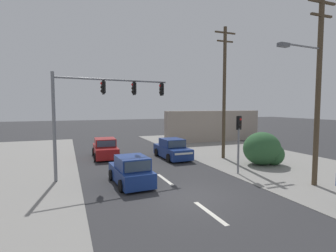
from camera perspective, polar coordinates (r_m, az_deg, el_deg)
name	(u,v)px	position (r m, az deg, el deg)	size (l,w,h in m)	color
ground_plane	(188,196)	(12.51, 4.30, -15.02)	(140.00, 140.00, 0.00)	#303033
lane_dash_near	(210,213)	(10.86, 9.09, -18.13)	(0.20, 2.40, 0.01)	silver
lane_dash_mid	(165,179)	(15.15, -0.70, -11.53)	(0.20, 2.40, 0.01)	silver
lane_dash_far	(141,162)	(19.77, -5.84, -7.77)	(0.20, 2.40, 0.01)	silver
kerb_right_verge	(298,169)	(19.39, 26.53, -8.43)	(10.00, 44.00, 0.02)	gray
utility_pole_foreground_right	(317,84)	(15.42, 29.64, 7.89)	(3.78, 0.49, 9.77)	#4C3D2B
utility_pole_midground_right	(224,91)	(21.15, 12.15, 7.56)	(1.80, 0.26, 10.25)	#4C3D2B
traffic_signal_mast	(98,103)	(15.78, -15.01, 4.95)	(6.85, 1.08, 6.00)	slate
pedestal_signal_right_kerb	(239,135)	(16.42, 15.16, -1.85)	(0.44, 0.31, 3.56)	slate
roadside_bush	(264,149)	(19.72, 20.14, -4.82)	(2.81, 2.41, 2.33)	#2D5B33
shopfront_wall_far	(214,126)	(31.22, 9.88, -0.03)	(12.00, 1.00, 3.60)	#A39384
sedan_oncoming_near	(172,149)	(20.94, 0.92, -5.12)	(1.96, 4.27, 1.56)	navy
hatchback_oncoming_mid	(131,171)	(14.22, -8.05, -9.71)	(1.94, 3.72, 1.53)	navy
sedan_crossing_left	(105,149)	(21.84, -13.51, -4.85)	(2.02, 4.30, 1.56)	maroon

